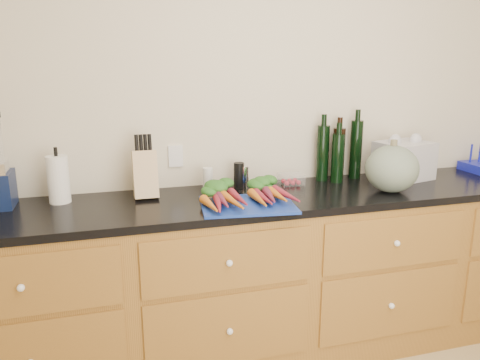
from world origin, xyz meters
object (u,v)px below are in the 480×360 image
object	(u,v)px
carrots	(245,195)
knife_block	(145,174)
paper_towel	(58,179)
cutting_board	(248,205)
tomato_box	(291,179)
squash	(392,169)

from	to	relation	value
carrots	knife_block	distance (m)	0.54
paper_towel	knife_block	bearing A→B (deg)	-2.67
carrots	paper_towel	distance (m)	0.94
cutting_board	paper_towel	xyz separation A→B (m)	(-0.90, 0.32, 0.11)
tomato_box	knife_block	bearing A→B (deg)	-177.94
squash	knife_block	xyz separation A→B (m)	(-1.30, 0.26, -0.01)
cutting_board	squash	bearing A→B (deg)	2.76
tomato_box	cutting_board	bearing A→B (deg)	-137.78
squash	tomato_box	xyz separation A→B (m)	(-0.47, 0.29, -0.10)
carrots	paper_towel	world-z (taller)	paper_towel
cutting_board	squash	distance (m)	0.84
squash	knife_block	bearing A→B (deg)	168.73
squash	cutting_board	bearing A→B (deg)	-177.24
paper_towel	knife_block	world-z (taller)	knife_block
cutting_board	tomato_box	world-z (taller)	tomato_box
knife_block	tomato_box	size ratio (longest dim) A/B	1.83
paper_towel	carrots	bearing A→B (deg)	-16.55
cutting_board	carrots	world-z (taller)	carrots
cutting_board	paper_towel	bearing A→B (deg)	160.40
cutting_board	knife_block	size ratio (longest dim) A/B	1.85
cutting_board	carrots	xyz separation A→B (m)	(0.00, 0.05, 0.03)
paper_towel	cutting_board	bearing A→B (deg)	-19.60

